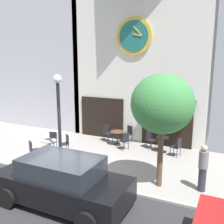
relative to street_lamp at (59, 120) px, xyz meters
The scene contains 18 objects.
ground_plane 2.62m from the street_lamp, 63.21° to the right, with size 29.43×11.84×0.13m.
clock_building 7.06m from the street_lamp, 74.11° to the left, with size 7.48×4.26×10.80m.
neighbor_building_left 9.11m from the street_lamp, 131.44° to the left, with size 6.97×3.15×12.83m.
street_lamp is the anchor object (origin of this frame).
street_tree 4.45m from the street_lamp, ahead, with size 2.18×1.96×4.05m.
cafe_table_rightmost 1.94m from the street_lamp, 149.64° to the left, with size 0.70×0.70×0.75m.
cafe_table_near_curb 3.87m from the street_lamp, 71.32° to the left, with size 0.73×0.73×0.74m.
cafe_table_center_left 5.13m from the street_lamp, 43.10° to the left, with size 0.61×0.61×0.77m.
cafe_chair_right_end 5.51m from the street_lamp, 35.23° to the left, with size 0.49×0.49×0.90m.
cafe_chair_curbside 2.05m from the street_lamp, 116.65° to the left, with size 0.56×0.56×0.90m.
cafe_chair_facing_wall 2.47m from the street_lamp, 137.20° to the left, with size 0.47×0.47×0.90m.
cafe_chair_mid_row 4.61m from the street_lamp, 69.78° to the left, with size 0.54×0.54×0.90m.
cafe_chair_by_entrance 4.02m from the street_lamp, 83.83° to the left, with size 0.52×0.52×0.90m.
cafe_chair_facing_street 3.69m from the street_lamp, 58.12° to the left, with size 0.55×0.55×0.90m.
cafe_chair_left_end 4.85m from the street_lamp, 51.88° to the left, with size 0.52×0.52×0.90m.
cafe_chair_under_awning 2.04m from the street_lamp, behind, with size 0.55×0.55×0.90m.
pedestrian_grey 5.87m from the street_lamp, ahead, with size 0.41×0.41×1.67m.
parked_car_black 3.36m from the street_lamp, 53.31° to the right, with size 4.33×2.08×1.55m.
Camera 1 is at (5.68, -7.64, 4.58)m, focal length 41.99 mm.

